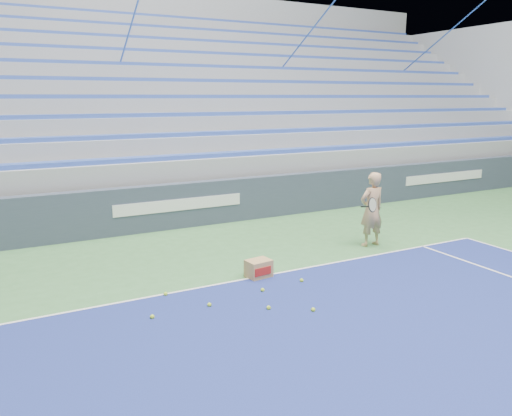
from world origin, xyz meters
The scene contains 11 objects.
sponsor_barrier centered at (0.00, 15.88, 0.55)m, with size 30.00×0.32×1.10m.
bleachers centered at (0.00, 21.60, 2.36)m, with size 31.00×9.15×7.30m.
tennis_player centered at (3.17, 12.49, 0.80)m, with size 0.90×0.81×1.60m.
ball_box centered at (0.13, 11.90, 0.16)m, with size 0.46×0.38×0.32m.
tennis_ball_0 centered at (0.67, 11.33, 0.03)m, with size 0.07×0.07×0.07m, color #B4E02D.
tennis_ball_1 centered at (-1.61, 11.83, 0.03)m, with size 0.07×0.07×0.07m, color #B4E02D.
tennis_ball_2 centered at (-1.15, 11.11, 0.03)m, with size 0.07×0.07×0.07m, color #B4E02D.
tennis_ball_3 centered at (-2.04, 11.09, 0.03)m, with size 0.07×0.07×0.07m, color #B4E02D.
tennis_ball_4 centered at (0.16, 10.22, 0.03)m, with size 0.07×0.07×0.07m, color #B4E02D.
tennis_ball_5 centered at (-0.39, 10.59, 0.03)m, with size 0.07×0.07×0.07m, color #B4E02D.
tennis_ball_6 centered at (-0.14, 11.26, 0.03)m, with size 0.07×0.07×0.07m, color #B4E02D.
Camera 1 is at (-3.82, 4.45, 3.16)m, focal length 35.00 mm.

